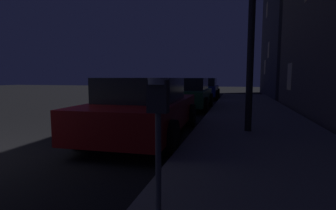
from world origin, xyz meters
name	(u,v)px	position (x,y,z in m)	size (l,w,h in m)	color
sidewalk	(291,204)	(5.60, 0.00, 0.07)	(3.20, 36.00, 0.15)	slate
parking_meter	(158,111)	(4.31, -0.64, 1.12)	(0.19, 0.19, 1.28)	#59595B
car_red	(145,108)	(2.85, 2.89, 0.70)	(2.26, 4.63, 1.43)	maroon
car_green	(188,93)	(2.85, 8.55, 0.71)	(2.13, 4.15, 1.43)	#19592D
car_blue	(205,88)	(2.85, 14.72, 0.71)	(2.04, 4.26, 1.43)	navy
building_far	(318,19)	(10.78, 18.65, 5.79)	(6.96, 10.47, 11.59)	#4C4C56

